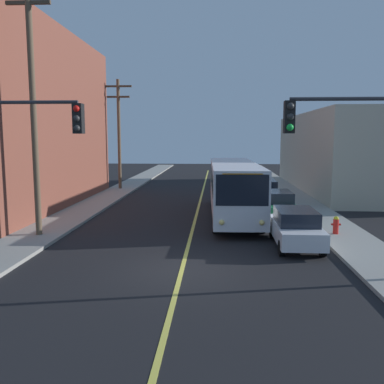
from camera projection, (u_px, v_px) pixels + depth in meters
ground_plane at (182, 270)px, 14.90m from camera, size 120.00×120.00×0.00m
sidewalk_left at (76, 214)px, 25.21m from camera, size 2.50×90.00×0.15m
sidewalk_right at (320, 217)px, 24.36m from camera, size 2.50×90.00×0.15m
lane_stripe_center at (199, 204)px, 29.74m from camera, size 0.16×60.00×0.01m
building_right_warehouse at (368, 152)px, 36.84m from camera, size 12.00×22.01×6.72m
city_bus at (234, 186)px, 24.52m from camera, size 2.84×12.21×3.20m
parked_car_white at (296, 227)px, 17.97m from camera, size 1.84×4.41×1.62m
parked_car_green at (276, 205)px, 24.04m from camera, size 1.86×4.42×1.62m
parked_car_silver at (264, 191)px, 30.20m from camera, size 1.86×4.42×1.62m
utility_pole_near at (33, 94)px, 18.83m from camera, size 2.40×0.28×11.88m
utility_pole_mid at (119, 129)px, 36.77m from camera, size 2.40×0.28×9.53m
traffic_signal_left_corner at (23, 148)px, 14.30m from camera, size 3.75×0.48×6.00m
traffic_signal_right_corner at (352, 149)px, 13.01m from camera, size 3.75×0.48×6.00m
fire_hydrant at (336, 225)px, 19.74m from camera, size 0.44×0.26×0.84m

